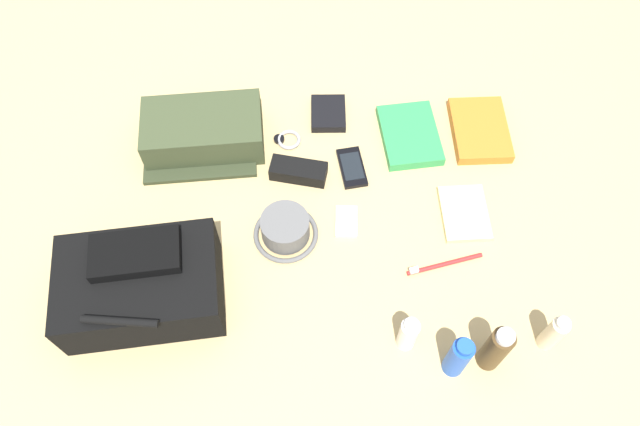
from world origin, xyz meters
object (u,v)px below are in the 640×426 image
Objects in this scene: cologne_bottle at (496,349)px; wallet at (329,113)px; lotion_bottle at (554,333)px; paperback_novel at (480,130)px; wristwatch at (288,140)px; sunglasses_case at (298,171)px; deodorant_spray at (458,357)px; backpack at (141,285)px; bucket_hat at (285,229)px; toothpaste_tube at (408,334)px; notepad at (464,213)px; toiletry_pouch at (203,132)px; media_player at (346,221)px; toothbrush at (441,265)px; cell_phone at (352,168)px; travel_guidebook at (410,136)px.

cologne_bottle is 1.47× the size of wallet.
paperback_novel is (0.11, -0.56, -0.05)m from lotion_bottle.
lotion_bottle reaches higher than wristwatch.
cologne_bottle is 1.16× the size of sunglasses_case.
wallet is at bearing -64.96° from deodorant_spray.
backpack is at bearing 54.93° from sunglasses_case.
bucket_hat is 1.06× the size of deodorant_spray.
notepad is at bearing -113.35° from toothpaste_tube.
toiletry_pouch is 0.26m from sunglasses_case.
toiletry_pouch is 2.71× the size of toothpaste_tube.
bucket_hat is 1.41× the size of wallet.
paperback_novel is at bearing -91.42° from cologne_bottle.
paperback_novel is at bearing -173.49° from toiletry_pouch.
toothpaste_tube reaches higher than wristwatch.
wristwatch is (-0.27, -0.45, -0.06)m from backpack.
backpack is at bearing 33.61° from paperback_novel.
cologne_bottle is 0.63m from sunglasses_case.
deodorant_spray is at bearing 170.63° from backpack.
toothpaste_tube reaches higher than notepad.
cologne_bottle is 1.88× the size of media_player.
toothbrush reaches higher than media_player.
backpack is 0.66m from wallet.
wristwatch is at bearing -30.23° from notepad.
lotion_bottle reaches higher than bucket_hat.
bucket_hat is at bearing -37.13° from deodorant_spray.
bucket_hat is 1.22× the size of cell_phone.
media_player is at bearing 87.61° from cell_phone.
travel_guidebook is (0.29, -0.53, -0.05)m from lotion_bottle.
cologne_bottle reaches higher than toothbrush.
deodorant_spray is 0.11m from toothpaste_tube.
backpack is 2.61× the size of deodorant_spray.
wallet is at bearing -58.97° from cologne_bottle.
toiletry_pouch reaches higher than media_player.
lotion_bottle is at bearing 152.13° from sunglasses_case.
backpack is 0.50m from media_player.
backpack is at bearing 12.85° from notepad.
wristwatch is at bearing 6.74° from paperback_novel.
media_player is 0.18m from sunglasses_case.
deodorant_spray is 1.15× the size of cell_phone.
bucket_hat reaches higher than notepad.
notepad reaches higher than cell_phone.
media_player is at bearing 96.61° from wallet.
backpack is 0.59m from cell_phone.
wallet is at bearing -67.05° from cell_phone.
cologne_bottle is 0.77× the size of paperback_novel.
wristwatch is 0.65× the size of wallet.
bucket_hat is (-0.23, 0.25, -0.02)m from toiletry_pouch.
travel_guidebook is 0.37m from toothbrush.
backpack is at bearing -6.43° from toothpaste_tube.
backpack is 0.76m from cologne_bottle.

